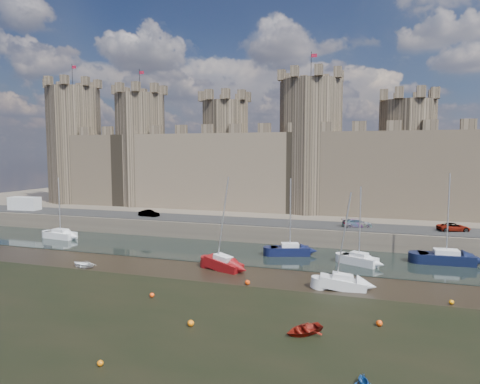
{
  "coord_description": "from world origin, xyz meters",
  "views": [
    {
      "loc": [
        13.62,
        -28.16,
        13.19
      ],
      "look_at": [
        -2.61,
        22.0,
        8.21
      ],
      "focal_mm": 32.0,
      "sensor_mm": 36.0,
      "label": 1
    }
  ],
  "objects_px": {
    "car_3": "(454,227)",
    "sailboat_3": "(446,257)",
    "sailboat_2": "(359,259)",
    "sailboat_5": "(343,282)",
    "car_2": "(357,223)",
    "sailboat_4": "(223,263)",
    "sailboat_0": "(61,234)",
    "sailboat_1": "(290,250)",
    "car_0": "(149,213)",
    "car_1": "(149,213)",
    "van": "(24,204)"
  },
  "relations": [
    {
      "from": "car_3",
      "to": "sailboat_3",
      "type": "height_order",
      "value": "sailboat_3"
    },
    {
      "from": "sailboat_2",
      "to": "sailboat_5",
      "type": "distance_m",
      "value": 9.56
    },
    {
      "from": "car_2",
      "to": "sailboat_4",
      "type": "relative_size",
      "value": 0.4
    },
    {
      "from": "sailboat_0",
      "to": "sailboat_1",
      "type": "height_order",
      "value": "sailboat_1"
    },
    {
      "from": "car_0",
      "to": "car_1",
      "type": "relative_size",
      "value": 0.91
    },
    {
      "from": "van",
      "to": "sailboat_4",
      "type": "relative_size",
      "value": 0.53
    },
    {
      "from": "van",
      "to": "sailboat_3",
      "type": "xyz_separation_m",
      "value": [
        69.32,
        -7.4,
        -2.9
      ]
    },
    {
      "from": "sailboat_4",
      "to": "sailboat_5",
      "type": "bearing_deg",
      "value": 6.71
    },
    {
      "from": "car_1",
      "to": "sailboat_2",
      "type": "distance_m",
      "value": 35.65
    },
    {
      "from": "sailboat_4",
      "to": "sailboat_3",
      "type": "bearing_deg",
      "value": 41.85
    },
    {
      "from": "car_2",
      "to": "sailboat_4",
      "type": "bearing_deg",
      "value": 124.99
    },
    {
      "from": "car_1",
      "to": "sailboat_0",
      "type": "relative_size",
      "value": 0.38
    },
    {
      "from": "car_0",
      "to": "car_2",
      "type": "distance_m",
      "value": 33.09
    },
    {
      "from": "car_0",
      "to": "sailboat_3",
      "type": "height_order",
      "value": "sailboat_3"
    },
    {
      "from": "sailboat_2",
      "to": "sailboat_3",
      "type": "height_order",
      "value": "sailboat_3"
    },
    {
      "from": "car_0",
      "to": "car_3",
      "type": "height_order",
      "value": "car_3"
    },
    {
      "from": "car_0",
      "to": "car_1",
      "type": "bearing_deg",
      "value": -148.59
    },
    {
      "from": "van",
      "to": "sailboat_2",
      "type": "bearing_deg",
      "value": -14.88
    },
    {
      "from": "car_2",
      "to": "sailboat_2",
      "type": "bearing_deg",
      "value": 165.94
    },
    {
      "from": "sailboat_0",
      "to": "car_2",
      "type": "bearing_deg",
      "value": 19.01
    },
    {
      "from": "sailboat_4",
      "to": "sailboat_2",
      "type": "bearing_deg",
      "value": 43.62
    },
    {
      "from": "sailboat_2",
      "to": "car_1",
      "type": "bearing_deg",
      "value": -173.49
    },
    {
      "from": "van",
      "to": "sailboat_1",
      "type": "height_order",
      "value": "sailboat_1"
    },
    {
      "from": "car_3",
      "to": "sailboat_1",
      "type": "relative_size",
      "value": 0.43
    },
    {
      "from": "van",
      "to": "sailboat_2",
      "type": "height_order",
      "value": "sailboat_2"
    },
    {
      "from": "sailboat_4",
      "to": "sailboat_5",
      "type": "relative_size",
      "value": 1.11
    },
    {
      "from": "car_3",
      "to": "sailboat_4",
      "type": "xyz_separation_m",
      "value": [
        -26.07,
        -18.77,
        -2.32
      ]
    },
    {
      "from": "sailboat_0",
      "to": "sailboat_4",
      "type": "bearing_deg",
      "value": -9.71
    },
    {
      "from": "car_2",
      "to": "car_0",
      "type": "bearing_deg",
      "value": 72.32
    },
    {
      "from": "van",
      "to": "sailboat_2",
      "type": "xyz_separation_m",
      "value": [
        59.59,
        -11.03,
        -2.96
      ]
    },
    {
      "from": "sailboat_2",
      "to": "sailboat_5",
      "type": "xyz_separation_m",
      "value": [
        -1.12,
        -9.49,
        -0.06
      ]
    },
    {
      "from": "sailboat_0",
      "to": "sailboat_1",
      "type": "xyz_separation_m",
      "value": [
        35.18,
        0.35,
        0.04
      ]
    },
    {
      "from": "sailboat_3",
      "to": "car_1",
      "type": "bearing_deg",
      "value": 167.41
    },
    {
      "from": "car_2",
      "to": "sailboat_3",
      "type": "xyz_separation_m",
      "value": [
        10.55,
        -7.77,
        -2.29
      ]
    },
    {
      "from": "sailboat_0",
      "to": "sailboat_4",
      "type": "relative_size",
      "value": 0.88
    },
    {
      "from": "sailboat_2",
      "to": "sailboat_3",
      "type": "distance_m",
      "value": 10.39
    },
    {
      "from": "car_1",
      "to": "car_3",
      "type": "height_order",
      "value": "car_3"
    },
    {
      "from": "car_1",
      "to": "sailboat_3",
      "type": "height_order",
      "value": "sailboat_3"
    },
    {
      "from": "car_1",
      "to": "sailboat_1",
      "type": "bearing_deg",
      "value": -103.95
    },
    {
      "from": "car_1",
      "to": "sailboat_2",
      "type": "bearing_deg",
      "value": -102.56
    },
    {
      "from": "sailboat_1",
      "to": "sailboat_4",
      "type": "xyz_separation_m",
      "value": [
        -5.81,
        -8.78,
        -0.02
      ]
    },
    {
      "from": "car_0",
      "to": "sailboat_1",
      "type": "height_order",
      "value": "sailboat_1"
    },
    {
      "from": "car_2",
      "to": "car_3",
      "type": "relative_size",
      "value": 0.99
    },
    {
      "from": "sailboat_3",
      "to": "sailboat_5",
      "type": "distance_m",
      "value": 17.03
    },
    {
      "from": "car_0",
      "to": "sailboat_2",
      "type": "relative_size",
      "value": 0.35
    },
    {
      "from": "car_1",
      "to": "sailboat_3",
      "type": "xyz_separation_m",
      "value": [
        43.57,
        -7.32,
        -2.26
      ]
    },
    {
      "from": "car_3",
      "to": "sailboat_0",
      "type": "bearing_deg",
      "value": 82.37
    },
    {
      "from": "sailboat_0",
      "to": "sailboat_5",
      "type": "xyz_separation_m",
      "value": [
        42.62,
        -11.24,
        -0.05
      ]
    },
    {
      "from": "sailboat_1",
      "to": "sailboat_5",
      "type": "distance_m",
      "value": 13.77
    },
    {
      "from": "car_0",
      "to": "sailboat_3",
      "type": "relative_size",
      "value": 0.3
    }
  ]
}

